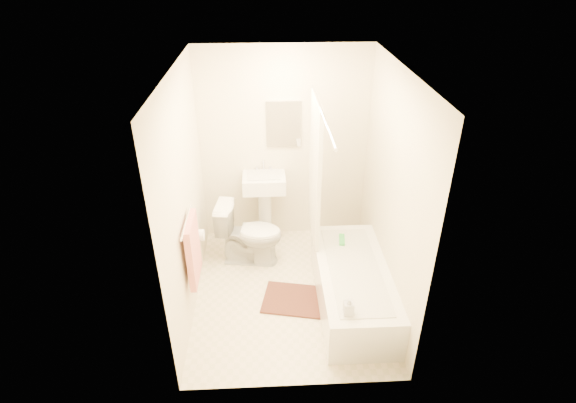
{
  "coord_description": "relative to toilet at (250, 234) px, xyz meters",
  "views": [
    {
      "loc": [
        -0.21,
        -3.76,
        3.31
      ],
      "look_at": [
        0.0,
        0.25,
        1.0
      ],
      "focal_mm": 28.0,
      "sensor_mm": 36.0,
      "label": 1
    }
  ],
  "objects": [
    {
      "name": "towel_bar",
      "position": [
        -0.53,
        -0.86,
        0.73
      ],
      "size": [
        0.02,
        0.6,
        0.02
      ],
      "primitive_type": "cylinder",
      "rotation": [
        1.57,
        0.0,
        0.0
      ],
      "color": "silver",
      "rests_on": "wall_left"
    },
    {
      "name": "towel",
      "position": [
        -0.5,
        -0.86,
        0.41
      ],
      "size": [
        0.06,
        0.45,
        0.66
      ],
      "primitive_type": "cube",
      "color": "#CC7266",
      "rests_on": "towel_bar"
    },
    {
      "name": "wall_back",
      "position": [
        0.43,
        0.59,
        0.83
      ],
      "size": [
        2.0,
        0.02,
        2.4
      ],
      "primitive_type": "cube",
      "color": "beige",
      "rests_on": "ground"
    },
    {
      "name": "floor",
      "position": [
        0.43,
        -0.61,
        -0.37
      ],
      "size": [
        2.4,
        2.4,
        0.0
      ],
      "primitive_type": "plane",
      "color": "beige",
      "rests_on": "ground"
    },
    {
      "name": "ceiling",
      "position": [
        0.43,
        -0.61,
        2.03
      ],
      "size": [
        2.4,
        2.4,
        0.0
      ],
      "primitive_type": "plane",
      "color": "white",
      "rests_on": "ground"
    },
    {
      "name": "toilet",
      "position": [
        0.0,
        0.0,
        0.0
      ],
      "size": [
        0.81,
        0.53,
        0.75
      ],
      "primitive_type": "imported",
      "rotation": [
        0.0,
        0.0,
        1.43
      ],
      "color": "white",
      "rests_on": "floor"
    },
    {
      "name": "shower_curtain",
      "position": [
        0.73,
        -0.11,
        0.85
      ],
      "size": [
        0.04,
        0.8,
        1.55
      ],
      "primitive_type": "cube",
      "color": "silver",
      "rests_on": "curtain_rod"
    },
    {
      "name": "curtain_rod",
      "position": [
        0.73,
        -0.51,
        1.63
      ],
      "size": [
        0.03,
        1.7,
        0.03
      ],
      "primitive_type": "cylinder",
      "rotation": [
        1.57,
        0.0,
        0.0
      ],
      "color": "silver",
      "rests_on": "wall_back"
    },
    {
      "name": "wall_right",
      "position": [
        1.43,
        -0.61,
        0.83
      ],
      "size": [
        0.02,
        2.4,
        2.4
      ],
      "primitive_type": "cube",
      "color": "beige",
      "rests_on": "ground"
    },
    {
      "name": "bath_mat",
      "position": [
        0.48,
        -0.75,
        -0.36
      ],
      "size": [
        0.74,
        0.62,
        0.02
      ],
      "primitive_type": "cube",
      "rotation": [
        0.0,
        0.0,
        -0.2
      ],
      "color": "#4B231D",
      "rests_on": "floor"
    },
    {
      "name": "sink",
      "position": [
        0.18,
        0.45,
        0.13
      ],
      "size": [
        0.51,
        0.41,
        1.0
      ],
      "primitive_type": null,
      "rotation": [
        0.0,
        0.0,
        0.01
      ],
      "color": "white",
      "rests_on": "floor"
    },
    {
      "name": "bathtub",
      "position": [
        1.08,
        -0.81,
        -0.15
      ],
      "size": [
        0.7,
        1.61,
        0.45
      ],
      "primitive_type": null,
      "color": "white",
      "rests_on": "floor"
    },
    {
      "name": "soap_bottle",
      "position": [
        0.91,
        -1.44,
        0.18
      ],
      "size": [
        0.09,
        0.09,
        0.19
      ],
      "primitive_type": "imported",
      "rotation": [
        0.0,
        0.0,
        -0.04
      ],
      "color": "white",
      "rests_on": "bathtub"
    },
    {
      "name": "mirror",
      "position": [
        0.43,
        0.57,
        1.13
      ],
      "size": [
        0.4,
        0.03,
        0.55
      ],
      "primitive_type": "cube",
      "color": "white",
      "rests_on": "wall_back"
    },
    {
      "name": "toilet_paper",
      "position": [
        -0.5,
        -0.49,
        0.33
      ],
      "size": [
        0.11,
        0.12,
        0.12
      ],
      "primitive_type": "cylinder",
      "rotation": [
        0.0,
        1.57,
        0.0
      ],
      "color": "white",
      "rests_on": "wall_left"
    },
    {
      "name": "wall_left",
      "position": [
        -0.57,
        -0.61,
        0.83
      ],
      "size": [
        0.02,
        2.4,
        2.4
      ],
      "primitive_type": "cube",
      "color": "beige",
      "rests_on": "ground"
    },
    {
      "name": "scrub_brush",
      "position": [
        1.03,
        -0.32,
        0.1
      ],
      "size": [
        0.08,
        0.2,
        0.04
      ],
      "primitive_type": "cube",
      "rotation": [
        0.0,
        0.0,
        -0.13
      ],
      "color": "green",
      "rests_on": "bathtub"
    }
  ]
}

